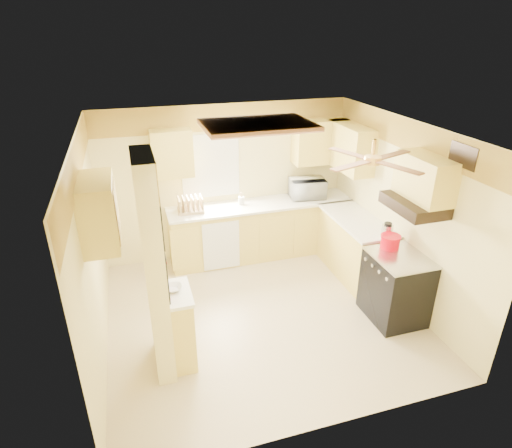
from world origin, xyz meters
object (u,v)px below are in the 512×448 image
object	(u,v)px
microwave	(307,188)
kettle	(387,231)
bowl	(173,288)
dutch_oven	(390,242)
stove	(396,287)

from	to	relation	value
microwave	kettle	size ratio (longest dim) A/B	2.46
bowl	kettle	size ratio (longest dim) A/B	0.85
microwave	dutch_oven	distance (m)	1.96
stove	dutch_oven	xyz separation A→B (m)	(0.00, 0.26, 0.54)
stove	dutch_oven	size ratio (longest dim) A/B	3.48
microwave	stove	bearing A→B (deg)	106.10
stove	microwave	bearing A→B (deg)	99.10
microwave	bowl	world-z (taller)	microwave
stove	microwave	world-z (taller)	microwave
microwave	bowl	xyz separation A→B (m)	(-2.49, -2.14, -0.13)
microwave	dutch_oven	world-z (taller)	microwave
bowl	kettle	xyz separation A→B (m)	(2.92, 0.41, 0.08)
microwave	kettle	xyz separation A→B (m)	(0.43, -1.73, -0.05)
kettle	bowl	bearing A→B (deg)	-172.05
bowl	stove	bearing A→B (deg)	-0.97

